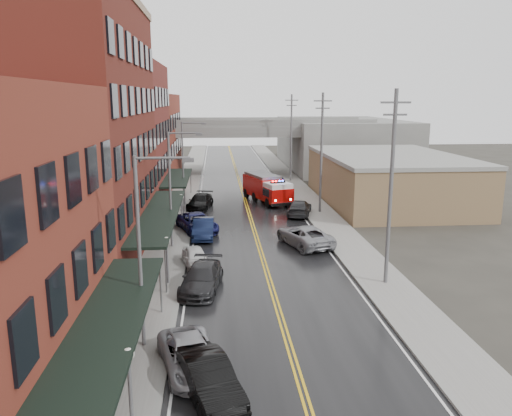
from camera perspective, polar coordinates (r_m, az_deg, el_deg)
road at (r=45.40m, az=-0.34°, el=-2.16°), size 11.00×160.00×0.02m
sidewalk_left at (r=45.43m, az=-9.56°, el=-2.24°), size 3.00×160.00×0.15m
sidewalk_right at (r=46.49m, az=8.67°, el=-1.87°), size 3.00×160.00×0.15m
curb_left at (r=45.32m, az=-7.48°, el=-2.21°), size 0.30×160.00×0.15m
curb_right at (r=46.14m, az=6.68°, el=-1.92°), size 0.30×160.00×0.15m
brick_building_b at (r=38.22m, az=-20.01°, el=8.03°), size 9.00×20.00×18.00m
brick_building_c at (r=55.36m, az=-15.20°, el=7.91°), size 9.00×15.00×15.00m
brick_building_far at (r=72.71m, az=-12.68°, el=7.83°), size 9.00×20.00×12.00m
tan_building at (r=57.87m, az=14.91°, el=3.11°), size 14.00×22.00×5.00m
right_far_block at (r=86.80m, az=9.64°, el=7.32°), size 18.00×30.00×8.00m
awning_0 at (r=20.15m, az=-16.61°, el=-12.89°), size 2.60×16.00×3.09m
awning_1 at (r=38.00m, az=-10.87°, el=-0.65°), size 2.60×18.00×3.09m
awning_2 at (r=55.12m, az=-8.98°, el=3.45°), size 2.60×13.00×3.09m
globe_lamp_0 at (r=18.51m, az=-14.31°, el=-17.50°), size 0.44×0.44×3.12m
globe_lamp_1 at (r=31.33m, az=-10.16°, el=-4.70°), size 0.44×0.44×3.12m
globe_lamp_2 at (r=44.86m, az=-8.52°, el=0.55°), size 0.44×0.44×3.12m
street_lamp_0 at (r=22.92m, az=-12.63°, el=-3.69°), size 2.64×0.22×9.00m
street_lamp_1 at (r=38.46m, az=-9.45°, el=2.90°), size 2.64×0.22×9.00m
street_lamp_2 at (r=54.27m, az=-8.10°, el=5.68°), size 2.64×0.22×9.00m
utility_pole_0 at (r=31.10m, az=15.17°, el=2.50°), size 1.80×0.24×12.00m
utility_pole_1 at (r=50.20m, az=7.49°, el=6.45°), size 1.80×0.24×12.00m
utility_pole_2 at (r=69.80m, az=4.04°, el=8.17°), size 1.80×0.24×12.00m
overpass at (r=76.08m, az=-2.19°, el=8.30°), size 40.00×10.00×7.50m
fire_truck at (r=56.04m, az=1.28°, el=2.34°), size 5.25×8.68×3.02m
parked_car_left_1 at (r=20.57m, az=-5.47°, el=-18.81°), size 3.14×5.02×1.56m
parked_car_left_2 at (r=22.39m, az=-7.51°, el=-16.37°), size 3.42×5.32×1.36m
parked_car_left_3 at (r=30.70m, az=-6.23°, el=-7.98°), size 2.97×5.57×1.54m
parked_car_left_4 at (r=34.88m, az=-6.92°, el=-5.65°), size 2.35×4.16×1.34m
parked_car_left_5 at (r=41.94m, az=-6.03°, el=-2.33°), size 1.80×4.91×1.61m
parked_car_left_6 at (r=43.95m, az=-6.74°, el=-1.68°), size 4.34×6.22×1.58m
parked_car_left_7 at (r=53.07m, az=-6.40°, el=0.74°), size 3.10×5.58×1.53m
parked_car_right_0 at (r=39.69m, az=5.54°, el=-3.15°), size 4.47×6.49×1.65m
parked_car_right_1 at (r=49.87m, az=4.98°, el=0.01°), size 3.44×5.63×1.52m
parked_car_right_2 at (r=60.95m, az=2.80°, el=2.30°), size 2.63×4.67×1.50m
parked_car_right_3 at (r=65.97m, az=2.27°, el=3.01°), size 2.25×4.25×1.33m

